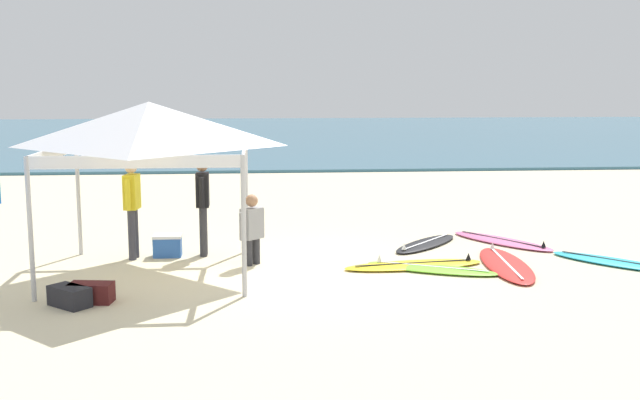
% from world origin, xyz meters
% --- Properties ---
extents(ground_plane, '(80.00, 80.00, 0.00)m').
position_xyz_m(ground_plane, '(0.00, 0.00, 0.00)').
color(ground_plane, beige).
extents(sea, '(80.00, 36.00, 0.10)m').
position_xyz_m(sea, '(0.00, 31.53, 0.05)').
color(sea, '#386B84').
rests_on(sea, ground).
extents(canopy_tent, '(3.08, 3.08, 2.75)m').
position_xyz_m(canopy_tent, '(-2.36, 0.04, 2.39)').
color(canopy_tent, '#B7B7BC').
rests_on(canopy_tent, ground).
extents(surfboard_pink, '(1.80, 2.24, 0.19)m').
position_xyz_m(surfboard_pink, '(3.99, 1.88, 0.04)').
color(surfboard_pink, pink).
rests_on(surfboard_pink, ground).
extents(surfboard_cyan, '(1.90, 2.04, 0.19)m').
position_xyz_m(surfboard_cyan, '(5.35, 0.04, 0.04)').
color(surfboard_cyan, '#23B2CC').
rests_on(surfboard_cyan, ground).
extents(surfboard_yellow, '(2.46, 0.99, 0.19)m').
position_xyz_m(surfboard_yellow, '(1.91, 0.11, 0.04)').
color(surfboard_yellow, yellow).
rests_on(surfboard_yellow, ground).
extents(surfboard_black, '(1.74, 1.90, 0.19)m').
position_xyz_m(surfboard_black, '(2.47, 1.76, 0.04)').
color(surfboard_black, black).
rests_on(surfboard_black, ground).
extents(surfboard_red, '(0.92, 2.65, 0.19)m').
position_xyz_m(surfboard_red, '(3.45, 0.00, 0.04)').
color(surfboard_red, red).
rests_on(surfboard_red, ground).
extents(surfboard_lime, '(2.22, 1.50, 0.19)m').
position_xyz_m(surfboard_lime, '(2.14, -0.15, 0.04)').
color(surfboard_lime, '#7AD12D').
rests_on(surfboard_lime, ground).
extents(person_yellow, '(0.26, 0.55, 1.71)m').
position_xyz_m(person_yellow, '(-2.84, 1.12, 0.99)').
color(person_yellow, '#383842').
rests_on(person_yellow, ground).
extents(person_black, '(0.22, 0.55, 1.71)m').
position_xyz_m(person_black, '(-1.64, 1.27, 0.99)').
color(person_black, '#2D2D33').
rests_on(person_black, ground).
extents(person_grey, '(0.42, 0.41, 1.20)m').
position_xyz_m(person_grey, '(-0.78, 0.50, 0.66)').
color(person_grey, '#2D2D33').
rests_on(person_grey, ground).
extents(gear_bag_near_tent, '(0.66, 0.64, 0.28)m').
position_xyz_m(gear_bag_near_tent, '(-3.28, -1.74, 0.14)').
color(gear_bag_near_tent, '#232328').
rests_on(gear_bag_near_tent, ground).
extents(gear_bag_by_pole, '(0.64, 0.40, 0.28)m').
position_xyz_m(gear_bag_by_pole, '(-3.02, -1.57, 0.14)').
color(gear_bag_by_pole, '#4C1919').
rests_on(gear_bag_by_pole, ground).
extents(cooler_box, '(0.50, 0.36, 0.39)m').
position_xyz_m(cooler_box, '(-2.27, 1.24, 0.20)').
color(cooler_box, '#2D60B7').
rests_on(cooler_box, ground).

